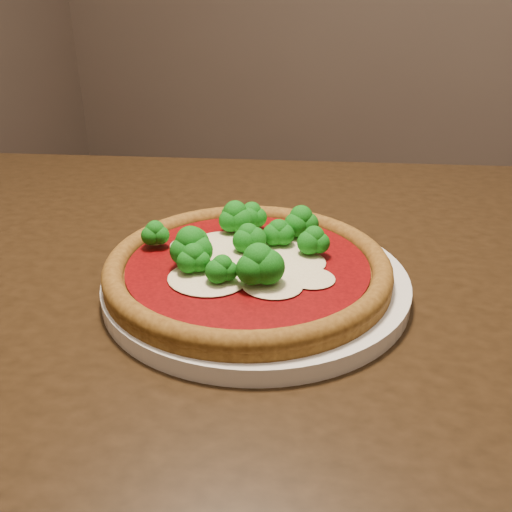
% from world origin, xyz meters
% --- Properties ---
extents(dining_table, '(1.28, 1.09, 0.75)m').
position_xyz_m(dining_table, '(-0.12, -0.22, 0.65)').
color(dining_table, black).
rests_on(dining_table, floor).
extents(plate, '(0.31, 0.31, 0.02)m').
position_xyz_m(plate, '(-0.07, -0.26, 0.76)').
color(plate, white).
rests_on(plate, dining_table).
extents(pizza, '(0.29, 0.29, 0.06)m').
position_xyz_m(pizza, '(-0.08, -0.26, 0.78)').
color(pizza, brown).
rests_on(pizza, plate).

